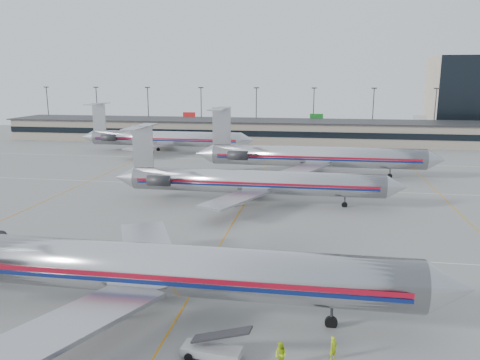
# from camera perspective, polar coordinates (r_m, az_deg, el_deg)

# --- Properties ---
(ground) EXTENTS (260.00, 260.00, 0.00)m
(ground) POSITION_cam_1_polar(r_m,az_deg,el_deg) (42.33, -5.69, -13.19)
(ground) COLOR gray
(ground) RESTS_ON ground
(apron_markings) EXTENTS (160.00, 0.15, 0.02)m
(apron_markings) POSITION_cam_1_polar(r_m,az_deg,el_deg) (51.26, -2.79, -8.45)
(apron_markings) COLOR silver
(apron_markings) RESTS_ON ground
(terminal) EXTENTS (162.00, 17.00, 6.25)m
(terminal) POSITION_cam_1_polar(r_m,az_deg,el_deg) (136.02, 5.00, 5.96)
(terminal) COLOR gray
(terminal) RESTS_ON ground
(light_mast_row) EXTENTS (163.60, 0.40, 15.28)m
(light_mast_row) POSITION_cam_1_polar(r_m,az_deg,el_deg) (149.48, 5.46, 8.62)
(light_mast_row) COLOR #38383D
(light_mast_row) RESTS_ON ground
(distant_building) EXTENTS (30.00, 20.00, 25.00)m
(distant_building) POSITION_cam_1_polar(r_m,az_deg,el_deg) (172.87, 27.13, 9.14)
(distant_building) COLOR tan
(distant_building) RESTS_ON ground
(jet_foreground) EXTENTS (49.74, 29.29, 13.02)m
(jet_foreground) POSITION_cam_1_polar(r_m,az_deg,el_deg) (38.29, -13.68, -10.15)
(jet_foreground) COLOR silver
(jet_foreground) RESTS_ON ground
(jet_second_row) EXTENTS (43.30, 25.50, 11.33)m
(jet_second_row) POSITION_cam_1_polar(r_m,az_deg,el_deg) (68.75, 1.14, -0.17)
(jet_second_row) COLOR silver
(jet_second_row) RESTS_ON ground
(jet_third_row) EXTENTS (46.66, 28.70, 12.76)m
(jet_third_row) POSITION_cam_1_polar(r_m,az_deg,el_deg) (89.42, 8.66, 2.89)
(jet_third_row) COLOR silver
(jet_third_row) RESTS_ON ground
(jet_back_row) EXTENTS (44.38, 27.30, 12.13)m
(jet_back_row) POSITION_cam_1_polar(r_m,az_deg,el_deg) (117.80, -9.44, 5.04)
(jet_back_row) COLOR silver
(jet_back_row) RESTS_ON ground
(belt_loader) EXTENTS (4.76, 1.83, 2.47)m
(belt_loader) POSITION_cam_1_polar(r_m,az_deg,el_deg) (32.92, -3.30, -19.87)
(belt_loader) COLOR #9B9B9B
(belt_loader) RESTS_ON ground
(ramp_worker_near) EXTENTS (0.69, 0.70, 1.64)m
(ramp_worker_near) POSITION_cam_1_polar(r_m,az_deg,el_deg) (33.23, 11.30, -19.47)
(ramp_worker_near) COLOR #B3CF13
(ramp_worker_near) RESTS_ON ground
(ramp_worker_far) EXTENTS (1.06, 1.02, 1.73)m
(ramp_worker_far) POSITION_cam_1_polar(r_m,az_deg,el_deg) (32.04, 4.99, -20.47)
(ramp_worker_far) COLOR #B5DB14
(ramp_worker_far) RESTS_ON ground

